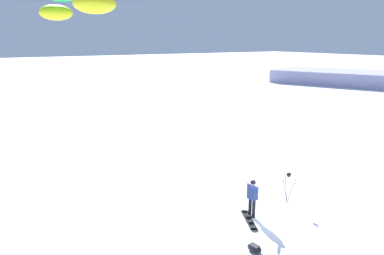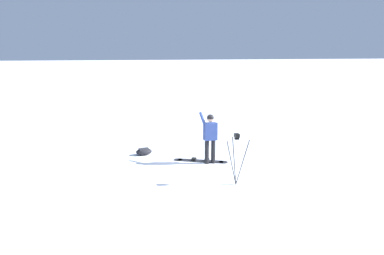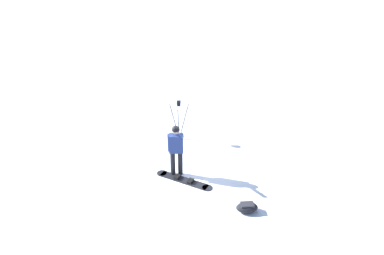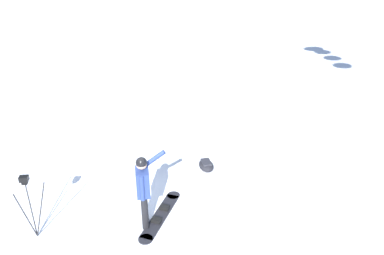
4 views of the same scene
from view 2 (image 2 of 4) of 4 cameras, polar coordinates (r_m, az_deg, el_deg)
The scene contains 5 objects.
ground_plane at distance 12.33m, azimuth -0.30°, elevation -6.04°, with size 300.00×300.00×0.00m, color white.
snowboarder at distance 12.75m, azimuth 2.62°, elevation -0.93°, with size 0.49×0.62×1.64m.
snowboard at distance 13.21m, azimuth 1.22°, elevation -4.77°, with size 1.67×0.96×0.10m.
gear_bag_large at distance 14.05m, azimuth -6.94°, elevation -3.45°, with size 0.61×0.43×0.24m.
camera_tripod at distance 10.78m, azimuth 6.42°, elevation -3.02°, with size 0.67×0.49×1.43m.
Camera 2 is at (-2.88, -11.44, 3.61)m, focal length 37.05 mm.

